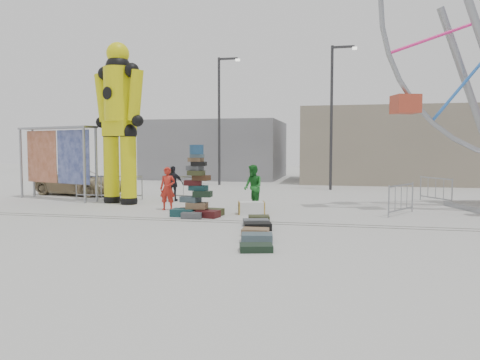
% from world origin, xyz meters
% --- Properties ---
extents(ground, '(90.00, 90.00, 0.00)m').
position_xyz_m(ground, '(0.00, 0.00, 0.00)').
color(ground, '#9E9E99').
rests_on(ground, ground).
extents(track_line_near, '(40.00, 0.04, 0.01)m').
position_xyz_m(track_line_near, '(0.00, 0.60, 0.00)').
color(track_line_near, '#47443F').
rests_on(track_line_near, ground).
extents(track_line_far, '(40.00, 0.04, 0.01)m').
position_xyz_m(track_line_far, '(0.00, 1.00, 0.00)').
color(track_line_far, '#47443F').
rests_on(track_line_far, ground).
extents(building_right, '(12.00, 8.00, 5.00)m').
position_xyz_m(building_right, '(7.00, 20.00, 2.50)').
color(building_right, gray).
rests_on(building_right, ground).
extents(building_left, '(10.00, 8.00, 4.40)m').
position_xyz_m(building_left, '(-6.00, 22.00, 2.20)').
color(building_left, gray).
rests_on(building_left, ground).
extents(lamp_post_right, '(1.41, 0.25, 8.00)m').
position_xyz_m(lamp_post_right, '(3.09, 13.00, 4.48)').
color(lamp_post_right, '#2D2D30').
rests_on(lamp_post_right, ground).
extents(lamp_post_left, '(1.41, 0.25, 8.00)m').
position_xyz_m(lamp_post_left, '(-3.91, 15.00, 4.48)').
color(lamp_post_left, '#2D2D30').
rests_on(lamp_post_left, ground).
extents(suitcase_tower, '(1.74, 1.55, 2.48)m').
position_xyz_m(suitcase_tower, '(-1.31, 1.76, 0.69)').
color(suitcase_tower, '#174145').
rests_on(suitcase_tower, ground).
extents(crash_test_dummy, '(2.74, 1.42, 6.99)m').
position_xyz_m(crash_test_dummy, '(-5.62, 4.59, 3.68)').
color(crash_test_dummy, black).
rests_on(crash_test_dummy, ground).
extents(banner_scaffold, '(4.58, 2.19, 3.32)m').
position_xyz_m(banner_scaffold, '(-9.08, 5.33, 2.49)').
color(banner_scaffold, gray).
rests_on(banner_scaffold, ground).
extents(steamer_trunk, '(1.05, 0.77, 0.44)m').
position_xyz_m(steamer_trunk, '(0.44, 2.66, 0.22)').
color(steamer_trunk, silver).
rests_on(steamer_trunk, ground).
extents(row_case_0, '(0.77, 0.64, 0.19)m').
position_xyz_m(row_case_0, '(1.00, 1.06, 0.10)').
color(row_case_0, '#33371B').
rests_on(row_case_0, ground).
extents(row_case_1, '(0.88, 0.69, 0.20)m').
position_xyz_m(row_case_1, '(1.05, 0.22, 0.10)').
color(row_case_1, '#505357').
rests_on(row_case_1, ground).
extents(row_case_2, '(0.88, 0.67, 0.21)m').
position_xyz_m(row_case_2, '(1.24, -0.49, 0.11)').
color(row_case_2, black).
rests_on(row_case_2, ground).
extents(row_case_3, '(0.72, 0.53, 0.18)m').
position_xyz_m(row_case_3, '(1.31, -1.28, 0.09)').
color(row_case_3, brown).
rests_on(row_case_3, ground).
extents(row_case_4, '(0.87, 0.69, 0.21)m').
position_xyz_m(row_case_4, '(1.51, -2.16, 0.10)').
color(row_case_4, '#40535C').
rests_on(row_case_4, ground).
extents(row_case_5, '(0.86, 0.70, 0.16)m').
position_xyz_m(row_case_5, '(1.68, -3.22, 0.08)').
color(row_case_5, black).
rests_on(row_case_5, ground).
extents(barricade_dummy_a, '(2.00, 0.13, 1.10)m').
position_xyz_m(barricade_dummy_a, '(-7.55, 5.97, 0.55)').
color(barricade_dummy_a, gray).
rests_on(barricade_dummy_a, ground).
extents(barricade_dummy_b, '(2.00, 0.20, 1.10)m').
position_xyz_m(barricade_dummy_b, '(-6.34, 6.16, 0.55)').
color(barricade_dummy_b, gray).
rests_on(barricade_dummy_b, ground).
extents(barricade_dummy_c, '(1.95, 0.67, 1.10)m').
position_xyz_m(barricade_dummy_c, '(-3.47, 6.55, 0.55)').
color(barricade_dummy_c, gray).
rests_on(barricade_dummy_c, ground).
extents(barricade_wheel_front, '(1.09, 1.78, 1.10)m').
position_xyz_m(barricade_wheel_front, '(5.68, 3.65, 0.55)').
color(barricade_wheel_front, gray).
rests_on(barricade_wheel_front, ground).
extents(barricade_wheel_back, '(1.05, 1.80, 1.10)m').
position_xyz_m(barricade_wheel_back, '(7.62, 7.96, 0.55)').
color(barricade_wheel_back, gray).
rests_on(barricade_wheel_back, ground).
extents(pedestrian_red, '(0.63, 0.45, 1.65)m').
position_xyz_m(pedestrian_red, '(-2.88, 3.04, 0.82)').
color(pedestrian_red, '#B12419').
rests_on(pedestrian_red, ground).
extents(pedestrian_green, '(1.03, 1.06, 1.72)m').
position_xyz_m(pedestrian_green, '(0.23, 4.12, 0.86)').
color(pedestrian_green, '#1B6E22').
rests_on(pedestrian_green, ground).
extents(pedestrian_black, '(0.92, 0.39, 1.56)m').
position_xyz_m(pedestrian_black, '(-3.69, 5.85, 0.78)').
color(pedestrian_black, black).
rests_on(pedestrian_black, ground).
extents(parked_suv, '(4.83, 2.87, 1.26)m').
position_xyz_m(parked_suv, '(-9.28, 7.58, 0.63)').
color(parked_suv, tan).
rests_on(parked_suv, ground).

